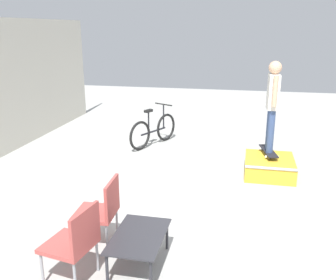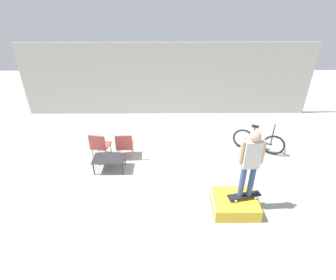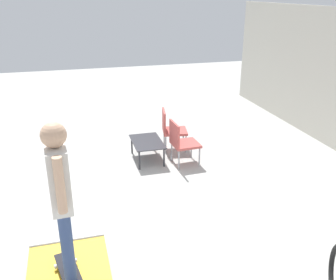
# 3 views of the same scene
# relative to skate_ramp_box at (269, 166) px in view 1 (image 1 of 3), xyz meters

# --- Properties ---
(ground_plane) EXTENTS (24.00, 24.00, 0.00)m
(ground_plane) POSITION_rel_skate_ramp_box_xyz_m (-1.63, 0.88, -0.16)
(ground_plane) COLOR #A8A8A3
(skate_ramp_box) EXTENTS (1.11, 0.93, 0.35)m
(skate_ramp_box) POSITION_rel_skate_ramp_box_xyz_m (0.00, 0.00, 0.00)
(skate_ramp_box) COLOR gold
(skate_ramp_box) RESTS_ON ground_plane
(skateboard_on_ramp) EXTENTS (0.85, 0.37, 0.07)m
(skateboard_on_ramp) POSITION_rel_skate_ramp_box_xyz_m (0.22, 0.02, 0.25)
(skateboard_on_ramp) COLOR black
(skateboard_on_ramp) RESTS_ON skate_ramp_box
(person_skater) EXTENTS (0.57, 0.25, 1.77)m
(person_skater) POSITION_rel_skate_ramp_box_xyz_m (0.22, 0.02, 1.30)
(person_skater) COLOR #384C7A
(person_skater) RESTS_ON skateboard_on_ramp
(coffee_table) EXTENTS (0.94, 0.60, 0.41)m
(coffee_table) POSITION_rel_skate_ramp_box_xyz_m (-3.38, 1.67, 0.21)
(coffee_table) COLOR #2D2D33
(coffee_table) RESTS_ON ground_plane
(patio_chair_left) EXTENTS (0.60, 0.60, 0.91)m
(patio_chair_left) POSITION_rel_skate_ramp_box_xyz_m (-3.79, 2.29, 0.35)
(patio_chair_left) COLOR #99999E
(patio_chair_left) RESTS_ON ground_plane
(patio_chair_right) EXTENTS (0.55, 0.55, 0.91)m
(patio_chair_right) POSITION_rel_skate_ramp_box_xyz_m (-3.00, 2.29, 0.35)
(patio_chair_right) COLOR #99999E
(patio_chair_right) RESTS_ON ground_plane
(bicycle) EXTENTS (1.55, 0.81, 0.97)m
(bicycle) POSITION_rel_skate_ramp_box_xyz_m (1.40, 2.70, 0.21)
(bicycle) COLOR black
(bicycle) RESTS_ON ground_plane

